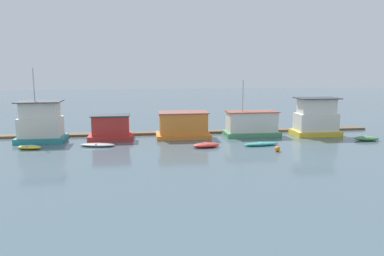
# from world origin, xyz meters

# --- Properties ---
(ground_plane) EXTENTS (200.00, 200.00, 0.00)m
(ground_plane) POSITION_xyz_m (0.00, 0.00, 0.00)
(ground_plane) COLOR #475B66
(dock_walkway) EXTENTS (51.00, 1.76, 0.30)m
(dock_walkway) POSITION_xyz_m (0.00, 3.12, 0.15)
(dock_walkway) COLOR brown
(dock_walkway) RESTS_ON ground_plane
(houseboat_teal) EXTENTS (5.62, 3.96, 8.86)m
(houseboat_teal) POSITION_xyz_m (-18.36, 0.07, 2.19)
(houseboat_teal) COLOR teal
(houseboat_teal) RESTS_ON ground_plane
(houseboat_red) EXTENTS (5.46, 3.56, 3.12)m
(houseboat_red) POSITION_xyz_m (-10.04, 0.03, 1.40)
(houseboat_red) COLOR red
(houseboat_red) RESTS_ON ground_plane
(houseboat_orange) EXTENTS (6.85, 4.16, 3.30)m
(houseboat_orange) POSITION_xyz_m (-1.00, 0.32, 1.56)
(houseboat_orange) COLOR orange
(houseboat_orange) RESTS_ON ground_plane
(houseboat_green) EXTENTS (7.14, 3.64, 7.26)m
(houseboat_green) POSITION_xyz_m (8.09, 0.38, 1.54)
(houseboat_green) COLOR #4C9360
(houseboat_green) RESTS_ON ground_plane
(houseboat_yellow) EXTENTS (5.97, 3.59, 4.96)m
(houseboat_yellow) POSITION_xyz_m (16.58, -0.55, 2.18)
(houseboat_yellow) COLOR gold
(houseboat_yellow) RESTS_ON ground_plane
(dinghy_yellow) EXTENTS (3.00, 2.00, 0.39)m
(dinghy_yellow) POSITION_xyz_m (-18.62, -4.13, 0.20)
(dinghy_yellow) COLOR yellow
(dinghy_yellow) RESTS_ON ground_plane
(dinghy_grey) EXTENTS (4.23, 2.18, 0.36)m
(dinghy_grey) POSITION_xyz_m (-11.31, -3.81, 0.18)
(dinghy_grey) COLOR gray
(dinghy_grey) RESTS_ON ground_plane
(dinghy_red) EXTENTS (3.25, 1.88, 0.52)m
(dinghy_red) POSITION_xyz_m (0.94, -5.96, 0.26)
(dinghy_red) COLOR red
(dinghy_red) RESTS_ON ground_plane
(dinghy_teal) EXTENTS (4.19, 1.49, 0.39)m
(dinghy_teal) POSITION_xyz_m (7.37, -5.92, 0.20)
(dinghy_teal) COLOR teal
(dinghy_teal) RESTS_ON ground_plane
(dinghy_green) EXTENTS (3.17, 1.85, 0.55)m
(dinghy_green) POSITION_xyz_m (21.16, -4.90, 0.27)
(dinghy_green) COLOR #47844C
(dinghy_green) RESTS_ON ground_plane
(mooring_post_near_right) EXTENTS (0.32, 0.32, 1.76)m
(mooring_post_near_right) POSITION_xyz_m (0.48, 2.00, 0.88)
(mooring_post_near_right) COLOR #846B4C
(mooring_post_near_right) RESTS_ON ground_plane
(mooring_post_far_right) EXTENTS (0.25, 0.25, 1.21)m
(mooring_post_far_right) POSITION_xyz_m (-16.15, 2.00, 0.60)
(mooring_post_far_right) COLOR brown
(mooring_post_far_right) RESTS_ON ground_plane
(mooring_post_near_left) EXTENTS (0.26, 0.26, 2.09)m
(mooring_post_near_left) POSITION_xyz_m (19.45, 2.00, 1.05)
(mooring_post_near_left) COLOR #846B4C
(mooring_post_near_left) RESTS_ON ground_plane
(buoy_orange) EXTENTS (0.59, 0.59, 0.59)m
(buoy_orange) POSITION_xyz_m (8.18, -9.07, 0.29)
(buoy_orange) COLOR orange
(buoy_orange) RESTS_ON ground_plane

